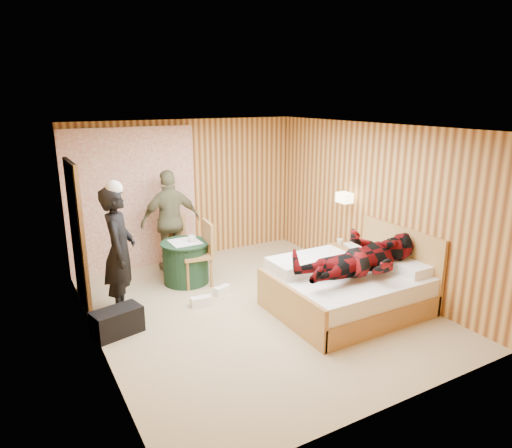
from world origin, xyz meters
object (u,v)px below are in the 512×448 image
wall_lamp (345,198)px  man_on_bed (363,248)px  nightstand (344,261)px  duffel_bag (117,322)px  chair_far (174,240)px  man_at_table (171,221)px  round_table (186,262)px  bed (348,288)px  woman_standing (119,252)px  chair_near (201,249)px

wall_lamp → man_on_bed: (-0.77, -1.33, -0.34)m
man_on_bed → nightstand: bearing=59.0°
wall_lamp → duffel_bag: (-3.77, -0.26, -1.13)m
duffel_bag → man_on_bed: size_ratio=0.34×
chair_far → man_at_table: (-0.03, 0.03, 0.32)m
nightstand → duffel_bag: size_ratio=0.88×
wall_lamp → nightstand: 1.04m
nightstand → round_table: round_table is taller
wall_lamp → bed: wall_lamp is taller
bed → nightstand: 1.24m
duffel_bag → man_on_bed: 3.28m
bed → woman_standing: woman_standing is taller
wall_lamp → duffel_bag: 3.95m
round_table → nightstand: bearing=-23.2°
round_table → man_on_bed: man_on_bed is taller
woman_standing → man_at_table: bearing=-22.3°
wall_lamp → round_table: (-2.42, 0.90, -0.96)m
man_at_table → man_on_bed: (1.65, -2.87, 0.10)m
round_table → chair_far: size_ratio=0.83×
nightstand → man_on_bed: size_ratio=0.30×
duffel_bag → wall_lamp: bearing=-9.6°
chair_far → man_at_table: man_at_table is taller
chair_far → man_on_bed: bearing=-41.8°
wall_lamp → chair_far: bearing=147.7°
wall_lamp → woman_standing: woman_standing is taller
wall_lamp → man_at_table: size_ratio=0.15×
woman_standing → chair_far: bearing=-23.6°
duffel_bag → chair_far: bearing=38.6°
man_on_bed → woman_standing: bearing=149.4°
round_table → duffel_bag: round_table is taller
round_table → man_at_table: (0.00, 0.64, 0.52)m
round_table → duffel_bag: 1.79m
duffel_bag → man_on_bed: man_on_bed is taller
bed → duffel_bag: size_ratio=3.34×
woman_standing → man_at_table: size_ratio=1.02×
wall_lamp → chair_near: (-2.23, 0.71, -0.71)m
round_table → chair_near: (0.19, -0.19, 0.24)m
wall_lamp → man_on_bed: bearing=-120.2°
woman_standing → man_on_bed: bearing=-100.0°
wall_lamp → man_on_bed: size_ratio=0.15×
chair_far → duffel_bag: 2.27m
duffel_bag → man_at_table: bearing=39.6°
bed → man_on_bed: bearing=-83.9°
bed → nightstand: size_ratio=3.78×
bed → chair_near: size_ratio=1.96×
nightstand → duffel_bag: bearing=-177.8°
wall_lamp → bed: (-0.80, -1.10, -0.99)m
chair_near → man_on_bed: (1.45, -2.04, 0.38)m
chair_far → man_on_bed: (1.62, -2.84, 0.42)m
nightstand → duffel_bag: (-3.73, -0.14, -0.09)m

